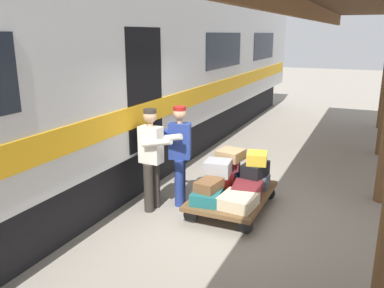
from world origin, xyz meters
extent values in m
plane|color=gray|center=(0.00, 0.00, 0.00)|extent=(60.00, 60.00, 0.00)
cube|color=brown|center=(-0.44, 0.00, 3.25)|extent=(0.08, 16.42, 0.30)
cube|color=silver|center=(3.31, 0.00, 2.35)|extent=(3.00, 21.99, 2.90)
cube|color=black|center=(3.31, 0.00, 0.45)|extent=(2.55, 20.89, 0.90)
cube|color=gold|center=(1.80, 0.00, 1.55)|extent=(0.03, 21.55, 0.36)
cube|color=black|center=(1.80, -7.70, 2.45)|extent=(0.02, 2.42, 0.84)
cube|color=black|center=(1.80, -3.85, 2.45)|extent=(0.02, 2.42, 0.84)
cube|color=black|center=(1.86, 0.00, 1.95)|extent=(0.12, 1.10, 2.00)
cube|color=brown|center=(0.28, -0.13, 0.26)|extent=(1.12, 1.74, 0.07)
cylinder|color=black|center=(-0.17, 0.56, 0.11)|extent=(0.23, 0.05, 0.23)
cylinder|color=black|center=(0.72, 0.56, 0.11)|extent=(0.23, 0.05, 0.23)
cylinder|color=black|center=(-0.17, -0.83, 0.11)|extent=(0.23, 0.05, 0.23)
cylinder|color=black|center=(0.72, -0.83, 0.11)|extent=(0.23, 0.05, 0.23)
cube|color=#1E666B|center=(0.53, 0.34, 0.39)|extent=(0.51, 0.63, 0.18)
cube|color=beige|center=(0.02, 0.34, 0.39)|extent=(0.55, 0.59, 0.19)
cube|color=maroon|center=(0.02, -0.13, 0.39)|extent=(0.53, 0.63, 0.19)
cube|color=navy|center=(0.53, -0.61, 0.42)|extent=(0.48, 0.55, 0.25)
cube|color=#4C515B|center=(0.02, -0.61, 0.38)|extent=(0.50, 0.48, 0.17)
cube|color=#AD231E|center=(0.53, -0.13, 0.44)|extent=(0.40, 0.48, 0.29)
cube|color=brown|center=(0.52, 0.32, 0.56)|extent=(0.37, 0.50, 0.16)
cube|color=#9EA0A5|center=(0.53, -0.11, 0.71)|extent=(0.47, 0.46, 0.25)
cube|color=black|center=(0.04, -0.62, 0.59)|extent=(0.40, 0.58, 0.25)
cube|color=maroon|center=(0.52, -0.65, 0.63)|extent=(0.44, 0.49, 0.17)
cube|color=gold|center=(0.01, -0.60, 0.81)|extent=(0.40, 0.45, 0.19)
cube|color=tan|center=(0.49, -0.62, 0.80)|extent=(0.47, 0.48, 0.18)
cylinder|color=navy|center=(1.21, -0.12, 0.41)|extent=(0.16, 0.16, 0.82)
cylinder|color=navy|center=(1.15, 0.07, 0.41)|extent=(0.16, 0.16, 0.82)
cube|color=navy|center=(1.18, -0.02, 1.12)|extent=(0.41, 0.32, 0.60)
cylinder|color=tan|center=(1.18, -0.02, 1.45)|extent=(0.09, 0.09, 0.06)
sphere|color=tan|center=(1.18, -0.02, 1.59)|extent=(0.22, 0.22, 0.22)
cylinder|color=#A51919|center=(1.18, -0.02, 1.67)|extent=(0.21, 0.21, 0.06)
cylinder|color=navy|center=(1.44, -0.11, 1.22)|extent=(0.53, 0.26, 0.21)
cylinder|color=navy|center=(1.34, 0.20, 1.22)|extent=(0.53, 0.26, 0.21)
cylinder|color=#332D28|center=(1.51, 0.48, 0.41)|extent=(0.16, 0.16, 0.82)
cylinder|color=#332D28|center=(1.50, 0.28, 0.41)|extent=(0.16, 0.16, 0.82)
cube|color=silver|center=(1.51, 0.38, 1.12)|extent=(0.37, 0.24, 0.60)
cylinder|color=tan|center=(1.51, 0.38, 1.45)|extent=(0.09, 0.09, 0.06)
sphere|color=tan|center=(1.51, 0.38, 1.59)|extent=(0.22, 0.22, 0.22)
cylinder|color=#332D28|center=(1.51, 0.38, 1.67)|extent=(0.21, 0.21, 0.06)
cylinder|color=silver|center=(1.30, 0.55, 1.22)|extent=(0.53, 0.13, 0.21)
cylinder|color=silver|center=(1.28, 0.23, 1.22)|extent=(0.53, 0.13, 0.21)
camera|label=1|loc=(-1.66, 5.78, 2.85)|focal=37.57mm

